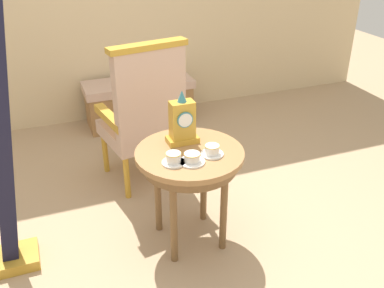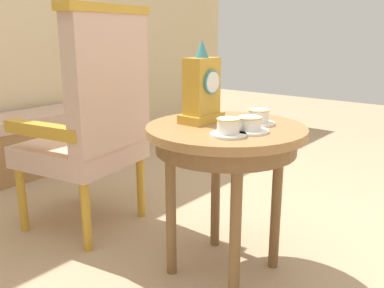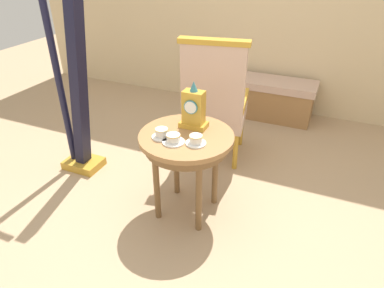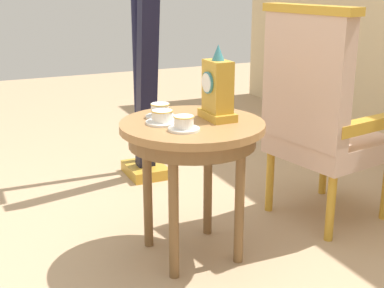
{
  "view_description": "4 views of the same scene",
  "coord_description": "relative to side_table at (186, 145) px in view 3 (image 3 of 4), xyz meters",
  "views": [
    {
      "loc": [
        -0.72,
        -2.02,
        1.88
      ],
      "look_at": [
        0.08,
        0.09,
        0.69
      ],
      "focal_mm": 40.64,
      "sensor_mm": 36.0,
      "label": 1
    },
    {
      "loc": [
        -1.31,
        -0.85,
        1.02
      ],
      "look_at": [
        -0.01,
        0.19,
        0.57
      ],
      "focal_mm": 39.15,
      "sensor_mm": 36.0,
      "label": 2
    },
    {
      "loc": [
        0.91,
        -1.78,
        1.77
      ],
      "look_at": [
        0.1,
        0.08,
        0.59
      ],
      "focal_mm": 32.38,
      "sensor_mm": 36.0,
      "label": 3
    },
    {
      "loc": [
        2.15,
        -0.89,
        1.27
      ],
      "look_at": [
        0.04,
        0.08,
        0.54
      ],
      "focal_mm": 50.07,
      "sensor_mm": 36.0,
      "label": 4
    }
  ],
  "objects": [
    {
      "name": "side_table",
      "position": [
        0.0,
        0.0,
        0.0
      ],
      "size": [
        0.65,
        0.65,
        0.65
      ],
      "color": "#9E7042",
      "rests_on": "ground"
    },
    {
      "name": "armchair",
      "position": [
        -0.07,
        0.75,
        0.02
      ],
      "size": [
        0.62,
        0.62,
        1.14
      ],
      "color": "#CCA893",
      "rests_on": "ground"
    },
    {
      "name": "teacup_left",
      "position": [
        -0.13,
        -0.1,
        0.11
      ],
      "size": [
        0.13,
        0.13,
        0.07
      ],
      "color": "white",
      "rests_on": "side_table"
    },
    {
      "name": "ground_plane",
      "position": [
        -0.06,
        -0.07,
        -0.57
      ],
      "size": [
        10.0,
        10.0,
        0.0
      ],
      "primitive_type": "plane",
      "color": "tan"
    },
    {
      "name": "harp",
      "position": [
        -1.06,
        0.16,
        0.16
      ],
      "size": [
        0.4,
        0.24,
        1.8
      ],
      "color": "gold",
      "rests_on": "ground"
    },
    {
      "name": "mantel_clock",
      "position": [
        0.0,
        0.12,
        0.22
      ],
      "size": [
        0.19,
        0.11,
        0.34
      ],
      "color": "gold",
      "rests_on": "side_table"
    },
    {
      "name": "teacup_center",
      "position": [
        0.11,
        -0.09,
        0.11
      ],
      "size": [
        0.13,
        0.13,
        0.06
      ],
      "color": "white",
      "rests_on": "side_table"
    },
    {
      "name": "window_bench",
      "position": [
        0.16,
        1.88,
        -0.35
      ],
      "size": [
        1.07,
        0.4,
        0.44
      ],
      "color": "#CCA893",
      "rests_on": "ground"
    },
    {
      "name": "teacup_right",
      "position": [
        -0.03,
        -0.13,
        0.11
      ],
      "size": [
        0.15,
        0.15,
        0.06
      ],
      "color": "white",
      "rests_on": "side_table"
    }
  ]
}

